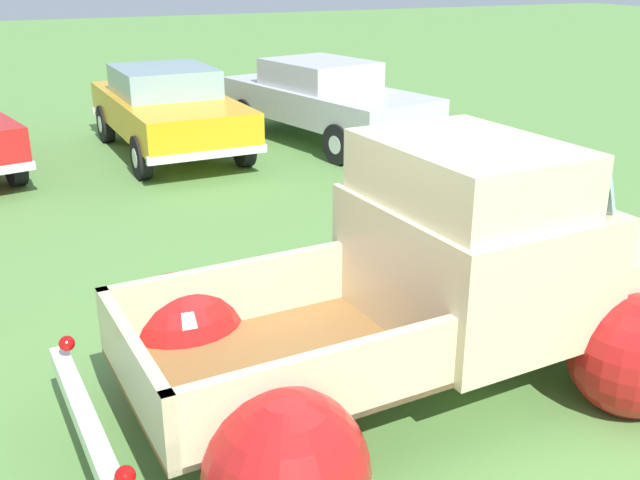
{
  "coord_description": "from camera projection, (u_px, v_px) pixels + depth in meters",
  "views": [
    {
      "loc": [
        -2.52,
        -4.17,
        3.12
      ],
      "look_at": [
        0.0,
        1.37,
        0.8
      ],
      "focal_mm": 41.5,
      "sensor_mm": 36.0,
      "label": 1
    }
  ],
  "objects": [
    {
      "name": "show_car_2",
      "position": [
        324.0,
        98.0,
        13.21
      ],
      "size": [
        2.7,
        4.68,
        1.43
      ],
      "rotation": [
        0.0,
        0.0,
        -1.35
      ],
      "color": "black",
      "rests_on": "ground"
    },
    {
      "name": "show_car_1",
      "position": [
        168.0,
        107.0,
        12.39
      ],
      "size": [
        1.95,
        4.27,
        1.43
      ],
      "rotation": [
        0.0,
        0.0,
        -1.54
      ],
      "color": "black",
      "rests_on": "ground"
    },
    {
      "name": "ground_plane",
      "position": [
        394.0,
        396.0,
        5.64
      ],
      "size": [
        80.0,
        80.0,
        0.0
      ],
      "primitive_type": "plane",
      "color": "#609347"
    },
    {
      "name": "vintage_pickup_truck",
      "position": [
        441.0,
        296.0,
        5.54
      ],
      "size": [
        4.73,
        3.0,
        1.96
      ],
      "rotation": [
        0.0,
        0.0,
        0.06
      ],
      "color": "black",
      "rests_on": "ground"
    }
  ]
}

